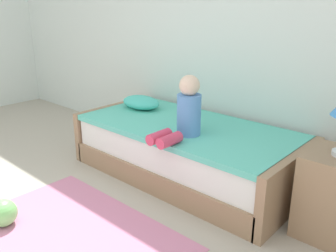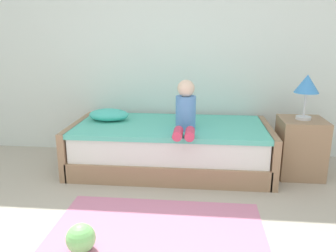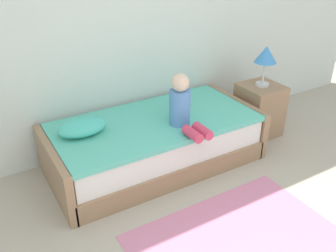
{
  "view_description": "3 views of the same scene",
  "coord_description": "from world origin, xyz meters",
  "px_view_note": "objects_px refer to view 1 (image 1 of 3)",
  "views": [
    {
      "loc": [
        2.08,
        -0.39,
        1.54
      ],
      "look_at": [
        0.15,
        1.75,
        0.55
      ],
      "focal_mm": 38.25,
      "sensor_mm": 36.0,
      "label": 1
    },
    {
      "loc": [
        0.46,
        -1.44,
        1.43
      ],
      "look_at": [
        0.15,
        1.75,
        0.55
      ],
      "focal_mm": 35.88,
      "sensor_mm": 36.0,
      "label": 2
    },
    {
      "loc": [
        -1.37,
        -0.81,
        2.14
      ],
      "look_at": [
        0.15,
        1.75,
        0.55
      ],
      "focal_mm": 39.33,
      "sensor_mm": 36.0,
      "label": 3
    }
  ],
  "objects_px": {
    "bed": "(186,150)",
    "nightstand": "(336,196)",
    "toy_ball": "(3,213)",
    "child_figure": "(185,112)",
    "pillow": "(141,102)"
  },
  "relations": [
    {
      "from": "bed",
      "to": "pillow",
      "type": "xyz_separation_m",
      "value": [
        -0.7,
        0.1,
        0.32
      ]
    },
    {
      "from": "child_figure",
      "to": "bed",
      "type": "bearing_deg",
      "value": 126.6
    },
    {
      "from": "nightstand",
      "to": "pillow",
      "type": "height_order",
      "value": "pillow"
    },
    {
      "from": "pillow",
      "to": "child_figure",
      "type": "bearing_deg",
      "value": -20.8
    },
    {
      "from": "nightstand",
      "to": "toy_ball",
      "type": "relative_size",
      "value": 3.0
    },
    {
      "from": "child_figure",
      "to": "toy_ball",
      "type": "distance_m",
      "value": 1.57
    },
    {
      "from": "pillow",
      "to": "nightstand",
      "type": "bearing_deg",
      "value": -3.9
    },
    {
      "from": "child_figure",
      "to": "toy_ball",
      "type": "xyz_separation_m",
      "value": [
        -0.63,
        -1.3,
        -0.6
      ]
    },
    {
      "from": "pillow",
      "to": "toy_ball",
      "type": "relative_size",
      "value": 2.2
    },
    {
      "from": "bed",
      "to": "nightstand",
      "type": "bearing_deg",
      "value": -1.67
    },
    {
      "from": "pillow",
      "to": "toy_ball",
      "type": "height_order",
      "value": "pillow"
    },
    {
      "from": "bed",
      "to": "child_figure",
      "type": "xyz_separation_m",
      "value": [
        0.17,
        -0.23,
        0.46
      ]
    },
    {
      "from": "toy_ball",
      "to": "bed",
      "type": "bearing_deg",
      "value": 73.08
    },
    {
      "from": "nightstand",
      "to": "toy_ball",
      "type": "xyz_separation_m",
      "value": [
        -1.81,
        -1.49,
        -0.2
      ]
    },
    {
      "from": "nightstand",
      "to": "bed",
      "type": "bearing_deg",
      "value": 178.33
    }
  ]
}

